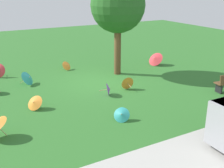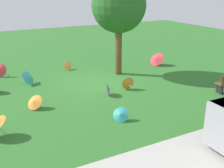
# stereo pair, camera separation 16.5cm
# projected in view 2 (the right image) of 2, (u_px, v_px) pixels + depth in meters

# --- Properties ---
(ground) EXTENTS (40.00, 40.00, 0.00)m
(ground) POSITION_uv_depth(u_px,v_px,m) (100.00, 82.00, 14.41)
(ground) COLOR #2D6B28
(shade_tree) EXTENTS (2.88, 2.88, 5.18)m
(shade_tree) POSITION_uv_depth(u_px,v_px,m) (119.00, 6.00, 14.43)
(shade_tree) COLOR brown
(shade_tree) RESTS_ON ground
(parasol_purple_0) EXTENTS (0.62, 0.63, 0.61)m
(parasol_purple_0) POSITION_uv_depth(u_px,v_px,m) (109.00, 89.00, 12.51)
(parasol_purple_0) COLOR tan
(parasol_purple_0) RESTS_ON ground
(parasol_teal_1) EXTENTS (0.75, 0.74, 0.53)m
(parasol_teal_1) POSITION_uv_depth(u_px,v_px,m) (121.00, 115.00, 10.13)
(parasol_teal_1) COLOR tan
(parasol_teal_1) RESTS_ON ground
(parasol_red_1) EXTENTS (0.96, 1.09, 0.85)m
(parasol_red_1) POSITION_uv_depth(u_px,v_px,m) (156.00, 59.00, 17.17)
(parasol_red_1) COLOR tan
(parasol_red_1) RESTS_ON ground
(parasol_orange_2) EXTENTS (0.64, 0.63, 0.63)m
(parasol_orange_2) POSITION_uv_depth(u_px,v_px,m) (127.00, 83.00, 13.28)
(parasol_orange_2) COLOR tan
(parasol_orange_2) RESTS_ON ground
(parasol_orange_3) EXTENTS (0.81, 0.85, 0.58)m
(parasol_orange_3) POSITION_uv_depth(u_px,v_px,m) (34.00, 102.00, 11.12)
(parasol_orange_3) COLOR tan
(parasol_orange_3) RESTS_ON ground
(parasol_teal_2) EXTENTS (0.90, 0.93, 0.72)m
(parasol_teal_2) POSITION_uv_depth(u_px,v_px,m) (29.00, 77.00, 13.90)
(parasol_teal_2) COLOR tan
(parasol_teal_2) RESTS_ON ground
(parasol_orange_4) EXTENTS (0.70, 0.63, 0.54)m
(parasol_orange_4) POSITION_uv_depth(u_px,v_px,m) (68.00, 65.00, 16.33)
(parasol_orange_4) COLOR tan
(parasol_orange_4) RESTS_ON ground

